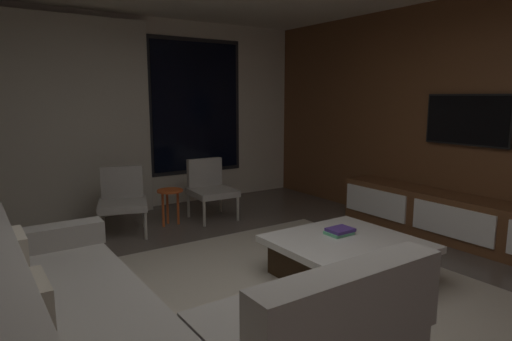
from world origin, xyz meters
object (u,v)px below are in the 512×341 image
(media_console, at_px, (467,223))
(accent_chair_near_window, at_px, (210,186))
(book_stack_on_coffee_table, at_px, (340,231))
(mounted_tv, at_px, (467,120))
(accent_chair_by_curtain, at_px, (122,197))
(side_stool, at_px, (170,196))
(sectional_couch, at_px, (134,334))
(coffee_table, at_px, (347,259))

(media_console, bearing_deg, accent_chair_near_window, 124.96)
(book_stack_on_coffee_table, xyz_separation_m, media_console, (1.68, -0.25, -0.14))
(book_stack_on_coffee_table, height_order, mounted_tv, mounted_tv)
(book_stack_on_coffee_table, distance_m, accent_chair_by_curtain, 2.62)
(accent_chair_by_curtain, height_order, mounted_tv, mounted_tv)
(book_stack_on_coffee_table, xyz_separation_m, side_stool, (-0.70, 2.25, -0.01))
(sectional_couch, xyz_separation_m, coffee_table, (2.02, 0.32, -0.10))
(sectional_couch, xyz_separation_m, book_stack_on_coffee_table, (2.09, 0.49, 0.10))
(coffee_table, relative_size, accent_chair_by_curtain, 1.49)
(accent_chair_by_curtain, bearing_deg, coffee_table, -63.88)
(side_stool, bearing_deg, accent_chair_near_window, 4.25)
(coffee_table, distance_m, mounted_tv, 2.25)
(coffee_table, height_order, mounted_tv, mounted_tv)
(sectional_couch, xyz_separation_m, side_stool, (1.39, 2.75, 0.08))
(accent_chair_near_window, bearing_deg, mounted_tv, -50.15)
(book_stack_on_coffee_table, height_order, accent_chair_by_curtain, accent_chair_by_curtain)
(accent_chair_by_curtain, xyz_separation_m, side_stool, (0.58, -0.03, -0.06))
(accent_chair_near_window, bearing_deg, media_console, -55.04)
(book_stack_on_coffee_table, xyz_separation_m, accent_chair_near_window, (-0.11, 2.30, 0.05))
(accent_chair_by_curtain, distance_m, mounted_tv, 4.02)
(accent_chair_by_curtain, distance_m, media_console, 3.90)
(mounted_tv, bearing_deg, accent_chair_by_curtain, 143.21)
(book_stack_on_coffee_table, relative_size, accent_chair_near_window, 0.31)
(side_stool, distance_m, mounted_tv, 3.58)
(side_stool, height_order, media_console, media_console)
(coffee_table, xyz_separation_m, media_console, (1.75, -0.09, 0.06))
(book_stack_on_coffee_table, bearing_deg, accent_chair_by_curtain, 119.17)
(media_console, relative_size, mounted_tv, 3.18)
(accent_chair_by_curtain, bearing_deg, mounted_tv, -36.79)
(sectional_couch, bearing_deg, side_stool, 63.09)
(book_stack_on_coffee_table, bearing_deg, accent_chair_near_window, 92.71)
(book_stack_on_coffee_table, height_order, accent_chair_near_window, accent_chair_near_window)
(book_stack_on_coffee_table, height_order, side_stool, side_stool)
(accent_chair_near_window, xyz_separation_m, media_console, (1.78, -2.55, -0.18))
(mounted_tv, bearing_deg, book_stack_on_coffee_table, 178.24)
(sectional_couch, bearing_deg, media_console, 3.64)
(mounted_tv, bearing_deg, media_console, -132.48)
(side_stool, distance_m, media_console, 3.45)
(sectional_couch, bearing_deg, accent_chair_near_window, 54.64)
(sectional_couch, distance_m, media_console, 3.77)
(sectional_couch, relative_size, mounted_tv, 2.56)
(coffee_table, distance_m, media_console, 1.75)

